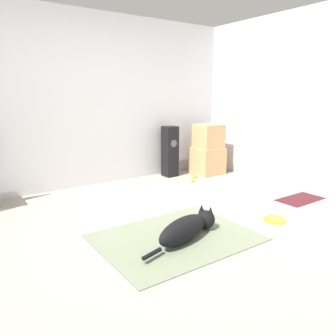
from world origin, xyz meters
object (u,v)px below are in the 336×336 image
(tennis_ball_by_boxes, at_px, (195,176))
(floor_speaker, at_px, (170,151))
(dog, at_px, (188,228))
(cardboard_box_upper, at_px, (209,136))
(cardboard_box_lower, at_px, (207,161))
(frisbee, at_px, (275,220))
(tennis_ball_near_speaker, at_px, (193,180))

(tennis_ball_by_boxes, bearing_deg, floor_speaker, 125.63)
(dog, xyz_separation_m, floor_speaker, (1.32, 2.16, 0.30))
(dog, distance_m, cardboard_box_upper, 2.79)
(dog, xyz_separation_m, cardboard_box_upper, (1.96, 1.91, 0.54))
(cardboard_box_lower, bearing_deg, tennis_ball_by_boxes, -162.61)
(frisbee, xyz_separation_m, tennis_ball_by_boxes, (0.47, 1.97, 0.02))
(frisbee, height_order, tennis_ball_by_boxes, tennis_ball_by_boxes)
(frisbee, bearing_deg, cardboard_box_upper, 67.71)
(cardboard_box_lower, distance_m, tennis_ball_by_boxes, 0.44)
(dog, relative_size, frisbee, 4.13)
(cardboard_box_lower, height_order, tennis_ball_near_speaker, cardboard_box_lower)
(frisbee, xyz_separation_m, cardboard_box_upper, (0.85, 2.08, 0.65))
(dog, relative_size, tennis_ball_by_boxes, 15.33)
(cardboard_box_lower, relative_size, tennis_ball_by_boxes, 7.40)
(floor_speaker, bearing_deg, tennis_ball_near_speaker, -82.74)
(cardboard_box_upper, distance_m, floor_speaker, 0.73)
(cardboard_box_lower, height_order, floor_speaker, floor_speaker)
(frisbee, height_order, cardboard_box_upper, cardboard_box_upper)
(cardboard_box_upper, bearing_deg, cardboard_box_lower, 141.78)
(dog, distance_m, tennis_ball_near_speaker, 2.14)
(tennis_ball_by_boxes, bearing_deg, cardboard_box_lower, 17.39)
(cardboard_box_lower, xyz_separation_m, cardboard_box_upper, (0.01, -0.01, 0.43))
(cardboard_box_upper, height_order, tennis_ball_near_speaker, cardboard_box_upper)
(dog, relative_size, cardboard_box_upper, 2.36)
(dog, relative_size, tennis_ball_near_speaker, 15.33)
(floor_speaker, relative_size, tennis_ball_by_boxes, 12.92)
(dog, bearing_deg, tennis_ball_by_boxes, 48.76)
(frisbee, distance_m, cardboard_box_upper, 2.34)
(cardboard_box_upper, height_order, floor_speaker, cardboard_box_upper)
(dog, xyz_separation_m, tennis_ball_by_boxes, (1.58, 1.80, -0.10))
(frisbee, bearing_deg, tennis_ball_by_boxes, 76.50)
(cardboard_box_lower, bearing_deg, frisbee, -112.06)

